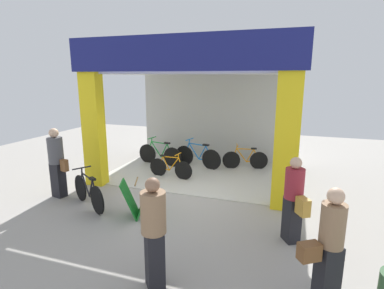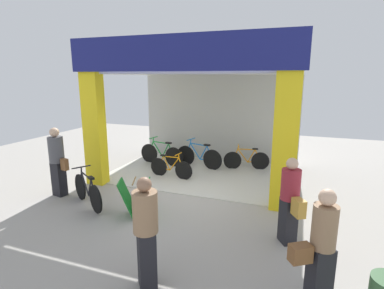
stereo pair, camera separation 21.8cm
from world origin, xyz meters
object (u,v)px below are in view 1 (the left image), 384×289
at_px(bicycle_inside_0, 160,154).
at_px(pedestrian_2, 57,162).
at_px(bicycle_inside_1, 198,156).
at_px(bicycle_inside_3, 170,168).
at_px(pedestrian_0, 294,199).
at_px(bicycle_parked_0, 88,192).
at_px(pedestrian_1, 154,231).
at_px(bicycle_inside_2, 245,159).
at_px(sandwich_board_sign, 137,199).
at_px(pedestrian_3, 329,247).

height_order(bicycle_inside_0, pedestrian_2, pedestrian_2).
xyz_separation_m(bicycle_inside_0, bicycle_inside_1, (1.34, 0.14, 0.00)).
relative_size(bicycle_inside_3, pedestrian_0, 0.88).
relative_size(bicycle_parked_0, pedestrian_1, 0.85).
xyz_separation_m(bicycle_inside_2, bicycle_parked_0, (-3.03, -4.22, 0.03)).
height_order(bicycle_parked_0, pedestrian_1, pedestrian_1).
distance_m(bicycle_inside_2, sandwich_board_sign, 4.62).
distance_m(pedestrian_1, pedestrian_2, 4.47).
height_order(pedestrian_0, pedestrian_2, pedestrian_2).
relative_size(bicycle_inside_1, pedestrian_1, 1.01).
bearing_deg(pedestrian_0, bicycle_parked_0, 178.99).
relative_size(bicycle_inside_1, bicycle_inside_2, 1.17).
distance_m(bicycle_inside_1, pedestrian_1, 6.06).
relative_size(pedestrian_2, pedestrian_3, 1.07).
bearing_deg(bicycle_parked_0, pedestrian_2, 165.47).
bearing_deg(pedestrian_3, bicycle_inside_0, 132.45).
relative_size(pedestrian_0, pedestrian_2, 0.91).
xyz_separation_m(bicycle_parked_0, pedestrian_3, (5.02, -1.61, 0.49)).
distance_m(bicycle_parked_0, pedestrian_1, 3.41).
xyz_separation_m(bicycle_inside_1, bicycle_inside_2, (1.56, 0.33, -0.05)).
bearing_deg(pedestrian_1, pedestrian_2, 148.71).
xyz_separation_m(bicycle_inside_1, pedestrian_1, (1.22, -5.91, 0.50)).
bearing_deg(pedestrian_3, pedestrian_0, 106.21).
bearing_deg(bicycle_inside_1, pedestrian_3, -57.12).
relative_size(pedestrian_0, pedestrian_3, 0.98).
relative_size(bicycle_inside_2, pedestrian_3, 0.88).
height_order(bicycle_inside_1, pedestrian_2, pedestrian_2).
relative_size(bicycle_inside_0, bicycle_inside_2, 1.17).
relative_size(sandwich_board_sign, pedestrian_0, 0.51).
bearing_deg(pedestrian_3, sandwich_board_sign, 157.51).
height_order(bicycle_inside_2, bicycle_parked_0, bicycle_parked_0).
bearing_deg(pedestrian_0, bicycle_inside_0, 139.34).
height_order(pedestrian_1, pedestrian_3, pedestrian_1).
bearing_deg(bicycle_inside_0, pedestrian_0, -40.66).
xyz_separation_m(bicycle_inside_3, pedestrian_2, (-2.14, -2.28, 0.62)).
xyz_separation_m(bicycle_inside_2, pedestrian_1, (-0.34, -6.25, 0.55)).
distance_m(bicycle_inside_1, sandwich_board_sign, 3.97).
xyz_separation_m(bicycle_inside_2, bicycle_inside_3, (-2.01, -1.65, -0.01)).
xyz_separation_m(bicycle_inside_1, bicycle_inside_3, (-0.45, -1.32, -0.07)).
bearing_deg(bicycle_inside_3, bicycle_parked_0, -111.68).
xyz_separation_m(bicycle_inside_2, pedestrian_3, (1.99, -5.83, 0.52)).
height_order(bicycle_inside_1, sandwich_board_sign, bicycle_inside_1).
distance_m(bicycle_inside_3, bicycle_parked_0, 2.76).
distance_m(bicycle_inside_3, sandwich_board_sign, 2.67).
relative_size(sandwich_board_sign, pedestrian_1, 0.49).
height_order(bicycle_inside_0, bicycle_parked_0, bicycle_inside_0).
bearing_deg(pedestrian_3, pedestrian_2, 162.83).
height_order(pedestrian_1, pedestrian_2, pedestrian_2).
relative_size(bicycle_parked_0, pedestrian_0, 0.88).
bearing_deg(pedestrian_2, bicycle_inside_3, 46.77).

